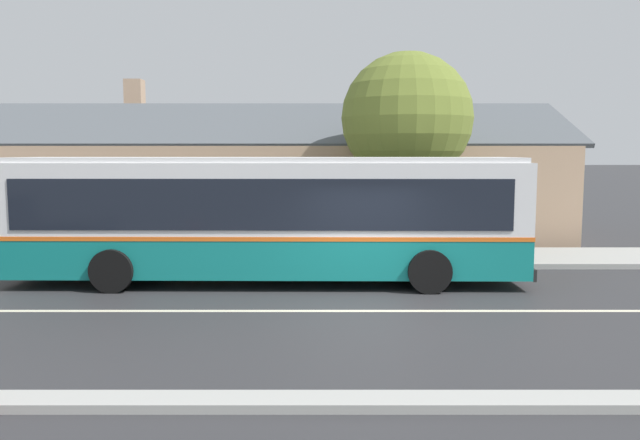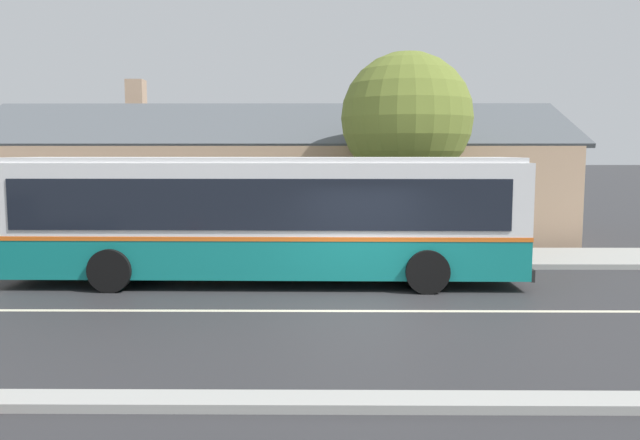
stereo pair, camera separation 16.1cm
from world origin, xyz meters
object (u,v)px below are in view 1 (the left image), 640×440
bench_by_building (44,243)px  street_tree_primary (405,119)px  transit_bus (265,215)px  bus_stop_sign (505,208)px

bench_by_building → street_tree_primary: 11.37m
transit_bus → bench_by_building: 7.32m
street_tree_primary → bus_stop_sign: street_tree_primary is taller
bench_by_building → transit_bus: bearing=-22.8°
bench_by_building → street_tree_primary: size_ratio=0.25×
street_tree_primary → bus_stop_sign: bearing=-40.2°
transit_bus → bus_stop_sign: 6.85m
street_tree_primary → bus_stop_sign: (2.52, -2.13, -2.58)m
bench_by_building → bus_stop_sign: (13.19, -0.71, 1.08)m
transit_bus → bench_by_building: size_ratio=8.00×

